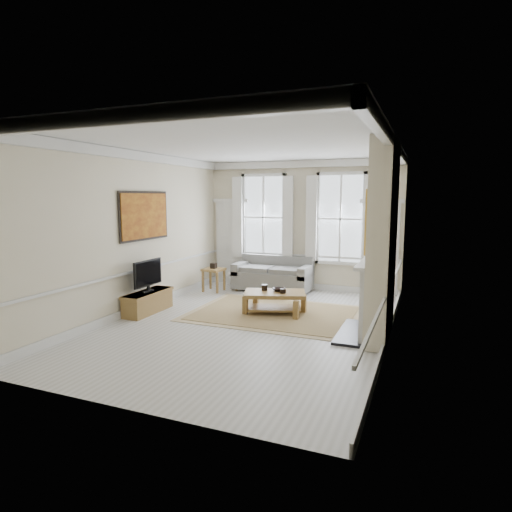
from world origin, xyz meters
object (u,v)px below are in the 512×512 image
at_px(tv_stand, 148,302).
at_px(coffee_table, 275,296).
at_px(sofa, 273,276).
at_px(side_table, 214,273).

bearing_deg(tv_stand, coffee_table, 19.67).
height_order(sofa, side_table, sofa).
distance_m(side_table, coffee_table, 2.67).
bearing_deg(side_table, tv_stand, -97.78).
relative_size(side_table, coffee_table, 0.42).
height_order(side_table, tv_stand, side_table).
bearing_deg(tv_stand, side_table, 82.22).
bearing_deg(coffee_table, sofa, 91.72).
bearing_deg(side_table, coffee_table, -33.78).
xyz_separation_m(side_table, coffee_table, (2.22, -1.49, -0.10)).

